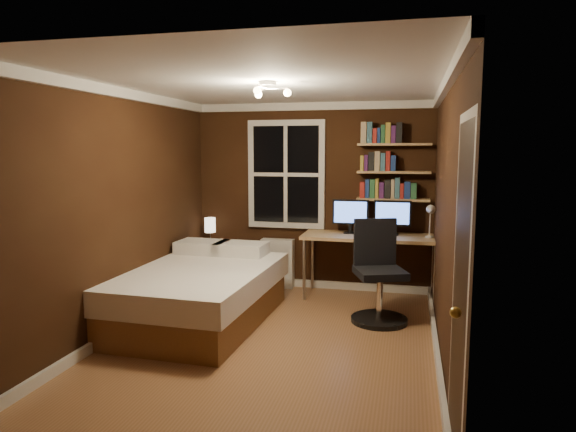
% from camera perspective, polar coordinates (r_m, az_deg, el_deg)
% --- Properties ---
extents(floor, '(4.20, 4.20, 0.00)m').
position_cam_1_polar(floor, '(5.23, -1.82, -13.75)').
color(floor, brown).
rests_on(floor, ground).
extents(wall_back, '(3.20, 0.04, 2.50)m').
position_cam_1_polar(wall_back, '(6.95, 2.68, 2.14)').
color(wall_back, black).
rests_on(wall_back, ground).
extents(wall_left, '(0.04, 4.20, 2.50)m').
position_cam_1_polar(wall_left, '(5.55, -18.02, 0.46)').
color(wall_left, black).
rests_on(wall_left, ground).
extents(wall_right, '(0.04, 4.20, 2.50)m').
position_cam_1_polar(wall_right, '(4.76, 17.06, -0.61)').
color(wall_right, black).
rests_on(wall_right, ground).
extents(ceiling, '(3.20, 4.20, 0.02)m').
position_cam_1_polar(ceiling, '(4.91, -1.95, 14.58)').
color(ceiling, white).
rests_on(ceiling, wall_back).
extents(window, '(1.06, 0.06, 1.46)m').
position_cam_1_polar(window, '(6.97, -0.20, 4.64)').
color(window, silver).
rests_on(window, wall_back).
extents(door, '(0.03, 0.82, 2.05)m').
position_cam_1_polar(door, '(3.28, 18.42, -8.19)').
color(door, black).
rests_on(door, ground).
extents(door_knob, '(0.06, 0.06, 0.06)m').
position_cam_1_polar(door_knob, '(3.00, 18.13, -10.15)').
color(door_knob, gold).
rests_on(door_knob, door).
extents(ceiling_fixture, '(0.44, 0.44, 0.18)m').
position_cam_1_polar(ceiling_fixture, '(4.81, -2.27, 13.54)').
color(ceiling_fixture, beige).
rests_on(ceiling_fixture, ceiling).
extents(bookshelf_lower, '(0.92, 0.22, 0.03)m').
position_cam_1_polar(bookshelf_lower, '(6.72, 11.58, 1.81)').
color(bookshelf_lower, '#A98352').
rests_on(bookshelf_lower, wall_back).
extents(books_row_lower, '(0.66, 0.16, 0.23)m').
position_cam_1_polar(books_row_lower, '(6.70, 11.61, 2.92)').
color(books_row_lower, maroon).
rests_on(books_row_lower, bookshelf_lower).
extents(bookshelf_middle, '(0.92, 0.22, 0.03)m').
position_cam_1_polar(bookshelf_middle, '(6.69, 11.66, 4.80)').
color(bookshelf_middle, '#A98352').
rests_on(bookshelf_middle, wall_back).
extents(books_row_middle, '(0.42, 0.16, 0.23)m').
position_cam_1_polar(books_row_middle, '(6.69, 11.69, 5.91)').
color(books_row_middle, navy).
rests_on(books_row_middle, bookshelf_middle).
extents(bookshelf_upper, '(0.92, 0.22, 0.03)m').
position_cam_1_polar(bookshelf_upper, '(6.69, 11.74, 7.80)').
color(bookshelf_upper, '#A98352').
rests_on(bookshelf_upper, wall_back).
extents(books_row_upper, '(0.48, 0.16, 0.23)m').
position_cam_1_polar(books_row_upper, '(6.69, 11.76, 8.91)').
color(books_row_upper, '#285E37').
rests_on(books_row_upper, bookshelf_upper).
extents(bed, '(1.65, 2.25, 0.75)m').
position_cam_1_polar(bed, '(5.82, -10.39, -8.35)').
color(bed, brown).
rests_on(bed, ground).
extents(nightstand, '(0.50, 0.50, 0.52)m').
position_cam_1_polar(nightstand, '(7.26, -8.57, -5.64)').
color(nightstand, brown).
rests_on(nightstand, ground).
extents(bedside_lamp, '(0.15, 0.15, 0.44)m').
position_cam_1_polar(bedside_lamp, '(7.17, -8.64, -1.92)').
color(bedside_lamp, beige).
rests_on(bedside_lamp, nightstand).
extents(radiator, '(0.45, 0.16, 0.67)m').
position_cam_1_polar(radiator, '(7.08, -1.16, -5.26)').
color(radiator, silver).
rests_on(radiator, ground).
extents(desk, '(1.71, 0.64, 0.81)m').
position_cam_1_polar(desk, '(6.58, 9.11, -2.63)').
color(desk, '#A98352').
rests_on(desk, ground).
extents(monitor_left, '(0.47, 0.12, 0.44)m').
position_cam_1_polar(monitor_left, '(6.64, 6.95, -0.06)').
color(monitor_left, black).
rests_on(monitor_left, desk).
extents(monitor_right, '(0.47, 0.12, 0.44)m').
position_cam_1_polar(monitor_right, '(6.61, 11.52, -0.19)').
color(monitor_right, black).
rests_on(monitor_right, desk).
extents(desk_lamp, '(0.14, 0.32, 0.44)m').
position_cam_1_polar(desk_lamp, '(6.43, 15.52, -0.52)').
color(desk_lamp, silver).
rests_on(desk_lamp, desk).
extents(office_chair, '(0.64, 0.64, 1.12)m').
position_cam_1_polar(office_chair, '(5.78, 10.01, -7.19)').
color(office_chair, black).
rests_on(office_chair, ground).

